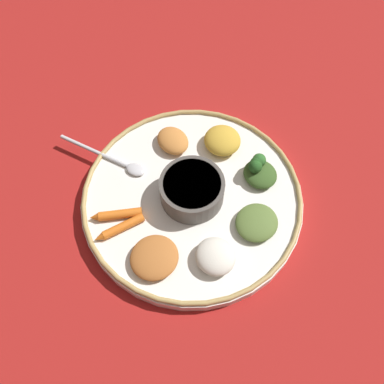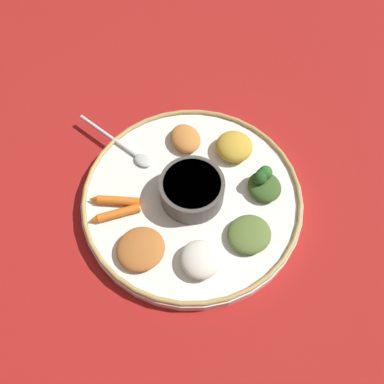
{
  "view_description": "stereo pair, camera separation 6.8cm",
  "coord_description": "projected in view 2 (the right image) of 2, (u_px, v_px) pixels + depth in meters",
  "views": [
    {
      "loc": [
        0.25,
        -0.21,
        0.63
      ],
      "look_at": [
        0.0,
        0.0,
        0.04
      ],
      "focal_mm": 38.5,
      "sensor_mm": 36.0,
      "label": 1
    },
    {
      "loc": [
        0.29,
        -0.16,
        0.63
      ],
      "look_at": [
        0.0,
        0.0,
        0.04
      ],
      "focal_mm": 38.5,
      "sensor_mm": 36.0,
      "label": 2
    }
  ],
  "objects": [
    {
      "name": "carrot_outer",
      "position": [
        115.0,
        214.0,
        0.67
      ],
      "size": [
        0.03,
        0.09,
        0.01
      ],
      "color": "orange",
      "rests_on": "platter"
    },
    {
      "name": "platter_rim",
      "position": [
        192.0,
        195.0,
        0.69
      ],
      "size": [
        0.37,
        0.37,
        0.01
      ],
      "primitive_type": "torus",
      "color": "tan",
      "rests_on": "platter"
    },
    {
      "name": "mound_collards",
      "position": [
        249.0,
        234.0,
        0.65
      ],
      "size": [
        0.07,
        0.07,
        0.02
      ],
      "primitive_type": "ellipsoid",
      "rotation": [
        0.0,
        0.0,
        4.77
      ],
      "color": "#567033",
      "rests_on": "platter"
    },
    {
      "name": "center_bowl",
      "position": [
        192.0,
        189.0,
        0.67
      ],
      "size": [
        0.11,
        0.11,
        0.04
      ],
      "color": "#4C4742",
      "rests_on": "platter"
    },
    {
      "name": "carrot_near_spoon",
      "position": [
        115.0,
        201.0,
        0.68
      ],
      "size": [
        0.06,
        0.08,
        0.02
      ],
      "color": "orange",
      "rests_on": "platter"
    },
    {
      "name": "greens_pile",
      "position": [
        264.0,
        183.0,
        0.68
      ],
      "size": [
        0.06,
        0.06,
        0.04
      ],
      "color": "#385623",
      "rests_on": "platter"
    },
    {
      "name": "mound_rice_white",
      "position": [
        200.0,
        259.0,
        0.62
      ],
      "size": [
        0.07,
        0.07,
        0.03
      ],
      "primitive_type": "ellipsoid",
      "rotation": [
        0.0,
        0.0,
        6.2
      ],
      "color": "silver",
      "rests_on": "platter"
    },
    {
      "name": "spoon",
      "position": [
        126.0,
        148.0,
        0.73
      ],
      "size": [
        0.17,
        0.08,
        0.01
      ],
      "color": "silver",
      "rests_on": "platter"
    },
    {
      "name": "mound_lentil_yellow",
      "position": [
        234.0,
        146.0,
        0.72
      ],
      "size": [
        0.07,
        0.07,
        0.03
      ],
      "primitive_type": "ellipsoid",
      "rotation": [
        0.0,
        0.0,
        1.51
      ],
      "color": "gold",
      "rests_on": "platter"
    },
    {
      "name": "platter",
      "position": [
        192.0,
        199.0,
        0.7
      ],
      "size": [
        0.37,
        0.37,
        0.02
      ],
      "primitive_type": "cylinder",
      "color": "white",
      "rests_on": "ground_plane"
    },
    {
      "name": "mound_squash",
      "position": [
        185.0,
        138.0,
        0.73
      ],
      "size": [
        0.07,
        0.05,
        0.02
      ],
      "primitive_type": "ellipsoid",
      "rotation": [
        0.0,
        0.0,
        3.08
      ],
      "color": "#C67A38",
      "rests_on": "platter"
    },
    {
      "name": "mound_chickpea",
      "position": [
        141.0,
        249.0,
        0.63
      ],
      "size": [
        0.08,
        0.08,
        0.02
      ],
      "primitive_type": "ellipsoid",
      "rotation": [
        0.0,
        0.0,
        1.62
      ],
      "color": "#B2662D",
      "rests_on": "platter"
    },
    {
      "name": "ground_plane",
      "position": [
        192.0,
        202.0,
        0.71
      ],
      "size": [
        2.4,
        2.4,
        0.0
      ],
      "primitive_type": "plane",
      "color": "maroon"
    }
  ]
}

